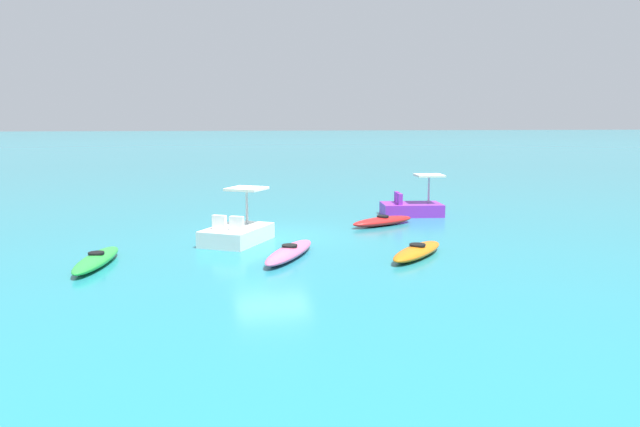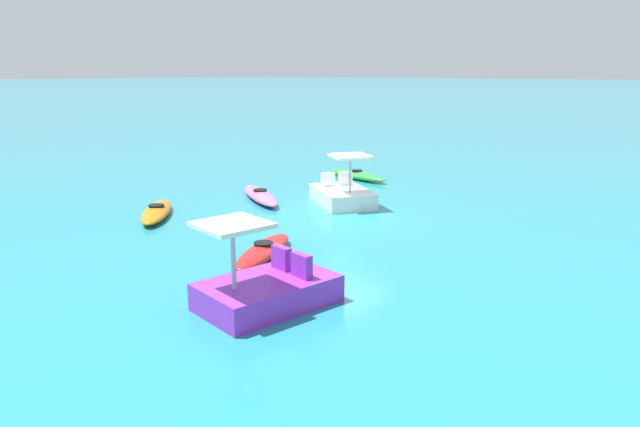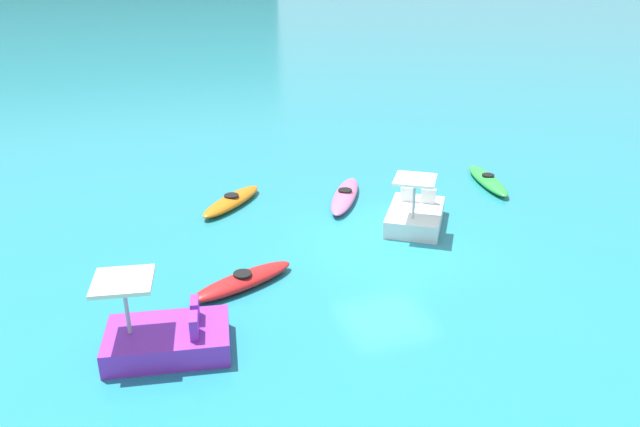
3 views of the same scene
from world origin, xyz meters
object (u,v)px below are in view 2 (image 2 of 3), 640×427
Objects in this scene: kayak_pink at (260,195)px; kayak_red at (264,251)px; kayak_green at (357,175)px; pedal_boat_purple at (267,288)px; pedal_boat_white at (342,194)px; kayak_orange at (157,212)px.

kayak_pink is 6.12m from kayak_red.
kayak_red is at bearing -134.69° from kayak_pink.
kayak_green and kayak_red have the same top height.
pedal_boat_white is (7.49, 3.89, 0.00)m from pedal_boat_purple.
kayak_orange is 7.62m from pedal_boat_purple.
pedal_boat_white is (-3.92, -2.21, 0.17)m from kayak_green.
kayak_green is 1.22× the size of kayak_orange.
kayak_green is 8.71m from kayak_orange.
pedal_boat_purple is (-1.97, -2.00, 0.17)m from kayak_red.
kayak_green is at bearing 29.39° from pedal_boat_white.
pedal_boat_purple is (-11.41, -6.10, 0.17)m from kayak_green.
kayak_pink is at bearing 116.20° from pedal_boat_white.
pedal_boat_purple reaches higher than kayak_orange.
kayak_red is at bearing -156.56° from kayak_green.
pedal_boat_purple and pedal_boat_white have the same top height.
pedal_boat_white is (1.21, -2.47, 0.17)m from kayak_pink.
pedal_boat_purple reaches higher than kayak_red.
pedal_boat_white is at bearing 18.86° from kayak_red.
kayak_orange is at bearing 68.76° from pedal_boat_purple.
kayak_red is (-9.44, -4.09, 0.00)m from kayak_green.
kayak_orange is 5.72m from pedal_boat_white.
kayak_green is 0.99× the size of kayak_pink.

